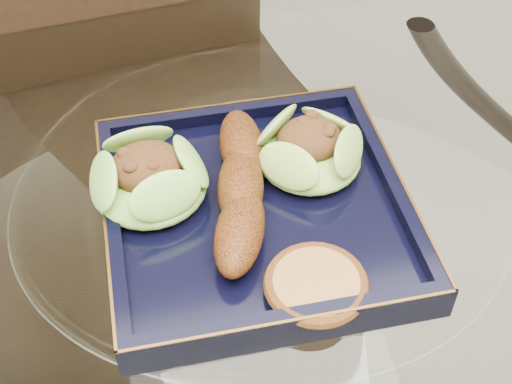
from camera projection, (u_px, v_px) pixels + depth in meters
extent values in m
cylinder|color=white|center=(260.00, 230.00, 0.66)|extent=(1.10, 1.10, 0.01)
torus|color=black|center=(260.00, 230.00, 0.66)|extent=(1.13, 1.13, 0.02)
cylinder|color=black|center=(381.00, 226.00, 1.17)|extent=(0.04, 0.04, 0.75)
cylinder|color=black|center=(33.00, 294.00, 1.07)|extent=(0.04, 0.04, 0.75)
cube|color=black|center=(176.00, 267.00, 1.04)|extent=(0.42, 0.42, 0.04)
cube|color=black|center=(129.00, 58.00, 0.97)|extent=(0.37, 0.06, 0.42)
cylinder|color=black|center=(73.00, 300.00, 1.27)|extent=(0.03, 0.03, 0.42)
cylinder|color=black|center=(249.00, 253.00, 1.35)|extent=(0.03, 0.03, 0.42)
cube|color=black|center=(256.00, 215.00, 0.65)|extent=(0.28, 0.28, 0.02)
ellipsoid|color=#62AC32|center=(149.00, 181.00, 0.64)|extent=(0.13, 0.13, 0.04)
ellipsoid|color=#568C28|center=(309.00, 153.00, 0.67)|extent=(0.13, 0.13, 0.04)
ellipsoid|color=#622C0A|center=(241.00, 186.00, 0.64)|extent=(0.09, 0.20, 0.04)
cylinder|color=#A56D37|center=(316.00, 286.00, 0.57)|extent=(0.10, 0.10, 0.01)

